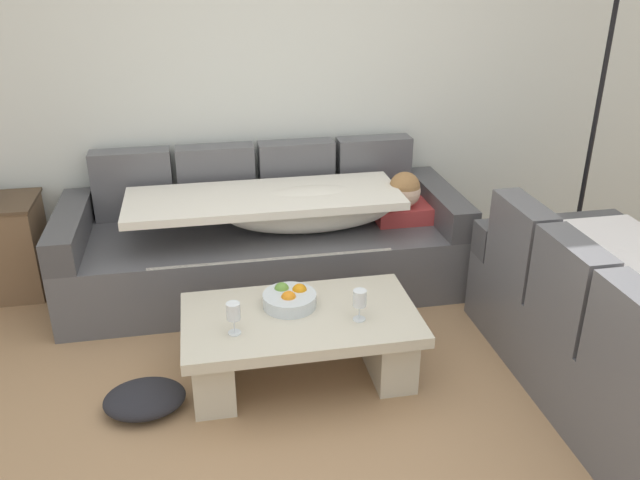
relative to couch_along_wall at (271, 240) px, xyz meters
The scene contains 10 objects.
ground_plane 1.66m from the couch_along_wall, 86.64° to the right, with size 14.00×14.00×0.00m, color #A67F58.
back_wall 1.15m from the couch_along_wall, 79.68° to the left, with size 9.00×0.10×2.70m, color silver.
couch_along_wall is the anchor object (origin of this frame).
couch_near_window 2.17m from the couch_along_wall, 43.46° to the right, with size 0.92×1.83×0.88m.
coffee_table 1.05m from the couch_along_wall, 88.78° to the right, with size 1.20×0.68×0.38m.
fruit_bowl 0.95m from the couch_along_wall, 91.05° to the right, with size 0.28×0.28×0.10m.
wine_glass_near_left 1.22m from the couch_along_wall, 105.36° to the right, with size 0.07×0.07×0.17m.
wine_glass_near_right 1.20m from the couch_along_wall, 75.23° to the right, with size 0.07×0.07×0.17m.
floor_lamp 2.23m from the couch_along_wall, ahead, with size 0.33×0.31×1.95m.
crumpled_garment 1.43m from the couch_along_wall, 123.64° to the right, with size 0.40×0.32×0.12m, color #232328.
Camera 1 is at (-0.51, -2.25, 2.10)m, focal length 36.52 mm.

